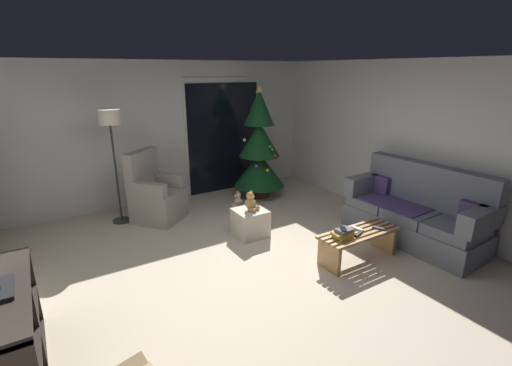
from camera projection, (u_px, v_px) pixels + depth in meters
The scene contains 19 objects.
ground_plane at pixel (259, 268), 4.45m from camera, with size 7.00×7.00×0.00m, color beige.
wall_back at pixel (169, 132), 6.55m from camera, with size 5.72×0.12×2.50m, color silver.
wall_right at pixel (416, 144), 5.52m from camera, with size 0.12×6.00×2.50m, color silver.
patio_door_frame at pixel (223, 136), 7.08m from camera, with size 1.60×0.02×2.20m, color silver.
patio_door_glass at pixel (224, 138), 7.08m from camera, with size 1.50×0.02×2.10m, color black.
couch at pixel (415, 213), 5.10m from camera, with size 0.85×1.97×1.08m.
coffee_table at pixel (358, 241), 4.59m from camera, with size 1.10×0.40×0.39m.
remote_black at pixel (358, 234), 4.45m from camera, with size 0.04×0.16×0.02m, color black.
remote_white at pixel (357, 229), 4.61m from camera, with size 0.04×0.16×0.02m, color silver.
remote_graphite at pixel (379, 228), 4.62m from camera, with size 0.04×0.16×0.02m, color #333338.
book_stack at pixel (343, 233), 4.38m from camera, with size 0.28×0.20×0.11m.
cell_phone at pixel (343, 229), 4.35m from camera, with size 0.07×0.14×0.01m, color black.
christmas_tree at pixel (259, 150), 6.70m from camera, with size 0.95×0.95×2.07m.
armchair at pixel (155, 196), 5.79m from camera, with size 0.96×0.97×1.13m.
floor_lamp at pixel (111, 128), 5.38m from camera, with size 0.32×0.32×1.78m.
media_shelf at pixel (5, 345), 2.70m from camera, with size 0.40×1.40×0.80m.
ottoman at pixel (250, 223), 5.29m from camera, with size 0.44×0.44×0.40m, color beige.
teddy_bear_honey at pixel (251, 202), 5.18m from camera, with size 0.21×0.22×0.29m.
teddy_bear_cream_by_tree at pixel (237, 200), 6.41m from camera, with size 0.21×0.21×0.29m.
Camera 1 is at (-2.10, -3.31, 2.35)m, focal length 25.34 mm.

